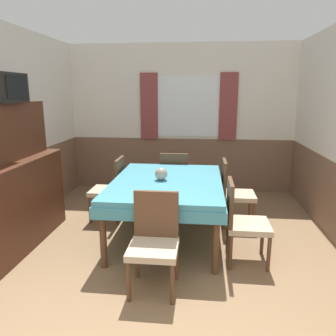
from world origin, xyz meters
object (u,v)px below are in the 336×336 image
chair_right_far (233,191)px  vase (161,174)px  chair_left_far (111,187)px  tv (5,88)px  chair_head_near (154,239)px  chair_head_window (175,178)px  dining_table (167,188)px  sideboard (14,187)px  chair_right_near (242,219)px

chair_right_far → vase: 1.11m
chair_left_far → tv: size_ratio=1.83×
tv → chair_head_near: bearing=-21.7°
chair_head_window → tv: (-1.71, -1.46, 1.35)m
tv → chair_left_far: bearing=46.1°
vase → chair_left_far: bearing=146.2°
dining_table → chair_head_window: chair_head_window is taller
chair_left_far → tv: 1.84m
chair_head_window → sideboard: (-1.73, -1.45, 0.24)m
chair_right_near → chair_left_far: bearing=-121.2°
tv → sideboard: bearing=160.9°
chair_head_near → chair_left_far: bearing=-61.9°
chair_head_window → tv: bearing=-139.6°
dining_table → chair_left_far: bearing=148.8°
dining_table → chair_head_near: chair_head_near is taller
chair_right_near → sideboard: bearing=-93.0°
chair_left_far → sideboard: bearing=135.1°
chair_right_near → chair_head_near: (-0.85, -0.56, 0.00)m
chair_head_window → chair_left_far: (-0.85, -0.56, 0.00)m
chair_head_window → dining_table: bearing=-90.0°
chair_right_near → sideboard: (-2.58, 0.13, 0.24)m
chair_left_far → sideboard: (-0.89, -0.89, 0.24)m
chair_head_window → sideboard: 2.27m
dining_table → sideboard: bearing=-167.7°
chair_head_window → chair_right_near: bearing=-61.9°
chair_head_window → chair_head_near: 2.14m
tv → vase: 1.96m
chair_right_far → dining_table: bearing=-58.8°
chair_right_near → chair_right_far: bearing=-180.0°
chair_head_near → tv: (-1.71, 0.68, 1.35)m
chair_head_window → vase: vase is taller
chair_left_far → dining_table: bearing=-121.2°
chair_right_far → sideboard: (-2.58, -0.89, 0.24)m
chair_head_window → chair_left_far: 1.01m
chair_right_near → tv: 2.89m
chair_head_window → chair_right_near: 1.79m
chair_head_window → sideboard: sideboard is taller
chair_right_near → vase: 1.10m
chair_right_far → chair_right_near: 1.02m
dining_table → vase: 0.19m
dining_table → chair_head_near: (-0.00, -1.07, -0.16)m
chair_left_far → chair_right_near: bearing=-121.2°
dining_table → sideboard: size_ratio=1.07×
chair_head_near → vase: (-0.07, 1.06, 0.34)m
chair_left_far → sideboard: size_ratio=0.53×
dining_table → sideboard: (-1.73, -0.38, 0.07)m
chair_right_near → vase: (-0.92, 0.50, 0.34)m
chair_right_far → tv: (-2.56, -0.90, 1.35)m
chair_right_far → vase: vase is taller
chair_head_window → chair_head_near: same height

